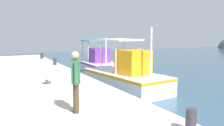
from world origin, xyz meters
The scene contains 7 objects.
fishing_boat_nearest centered at (-10.72, 3.02, 0.60)m, with size 4.82×2.13×2.60m.
fishing_boat_second centered at (-4.25, 1.95, 0.70)m, with size 5.46×2.81×3.21m.
pelican centered at (-3.64, -2.14, 1.20)m, with size 0.94×0.62×0.82m.
fisherman_standing centered at (0.40, -2.31, 1.72)m, with size 0.59×0.35×1.68m.
mooring_bollard_nearest centered at (-14.27, -0.45, 1.04)m, with size 0.25×0.25×0.47m, color #333338.
mooring_bollard_second centered at (-9.77, -0.45, 1.02)m, with size 0.22×0.22×0.44m, color #333338.
mooring_bollard_third centered at (2.80, -0.45, 1.05)m, with size 0.24×0.24×0.51m, color #333338.
Camera 1 is at (6.71, -4.37, 2.98)m, focal length 39.44 mm.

